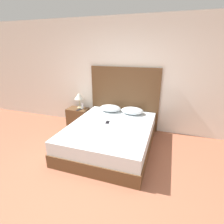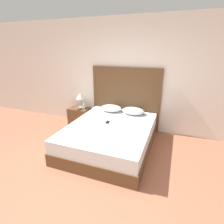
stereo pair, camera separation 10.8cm
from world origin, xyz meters
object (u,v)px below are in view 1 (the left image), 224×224
at_px(phone_on_bed, 108,122).
at_px(phone_on_nightstand, 79,110).
at_px(bed, 110,136).
at_px(nightstand, 78,117).
at_px(table_lamp, 79,96).

bearing_deg(phone_on_bed, phone_on_nightstand, 150.34).
xyz_separation_m(bed, nightstand, (-1.20, 0.77, -0.01)).
relative_size(phone_on_bed, nightstand, 0.29).
bearing_deg(phone_on_nightstand, phone_on_bed, -29.66).
height_order(phone_on_bed, nightstand, phone_on_bed).
xyz_separation_m(nightstand, table_lamp, (0.03, 0.07, 0.56)).
distance_m(bed, table_lamp, 1.55).
relative_size(phone_on_bed, phone_on_nightstand, 0.98).
distance_m(bed, nightstand, 1.43).
xyz_separation_m(bed, phone_on_nightstand, (-1.11, 0.68, 0.23)).
bearing_deg(table_lamp, bed, -35.87).
bearing_deg(bed, table_lamp, 144.13).
xyz_separation_m(bed, phone_on_bed, (-0.10, 0.11, 0.26)).
bearing_deg(phone_on_nightstand, bed, -31.53).
relative_size(bed, nightstand, 3.80).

